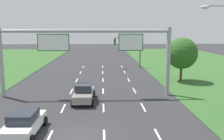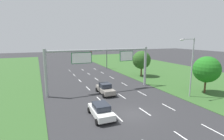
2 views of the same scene
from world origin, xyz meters
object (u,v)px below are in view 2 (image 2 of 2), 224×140
at_px(traffic_light_mast, 100,55).
at_px(roadside_tree_near, 207,69).
at_px(car_near_red, 105,89).
at_px(roadside_tree_mid, 142,60).
at_px(street_lamp, 190,63).
at_px(car_lead_silver, 101,110).
at_px(sign_gantry, 101,61).

height_order(traffic_light_mast, roadside_tree_near, roadside_tree_near).
xyz_separation_m(car_near_red, roadside_tree_mid, (12.07, 8.71, 2.88)).
relative_size(traffic_light_mast, street_lamp, 0.66).
distance_m(car_lead_silver, street_lamp, 14.54).
distance_m(car_near_red, traffic_light_mast, 22.06).
height_order(car_near_red, traffic_light_mast, traffic_light_mast).
distance_m(street_lamp, roadside_tree_near, 4.16).
distance_m(roadside_tree_near, roadside_tree_mid, 14.70).
bearing_deg(sign_gantry, roadside_tree_near, -28.55).
xyz_separation_m(roadside_tree_near, roadside_tree_mid, (-2.34, 14.51, -0.06)).
height_order(car_near_red, street_lamp, street_lamp).
height_order(traffic_light_mast, street_lamp, street_lamp).
xyz_separation_m(car_near_red, sign_gantry, (0.15, 1.97, 4.06)).
distance_m(car_near_red, street_lamp, 12.89).
bearing_deg(street_lamp, car_lead_silver, -174.94).
relative_size(sign_gantry, roadside_tree_near, 2.99).
height_order(street_lamp, roadside_tree_near, street_lamp).
bearing_deg(street_lamp, traffic_light_mast, 98.24).
bearing_deg(street_lamp, roadside_tree_mid, 83.93).
bearing_deg(car_near_red, car_lead_silver, -113.14).
bearing_deg(car_lead_silver, street_lamp, 6.83).
bearing_deg(sign_gantry, street_lamp, -38.20).
xyz_separation_m(traffic_light_mast, roadside_tree_near, (7.84, -26.63, -0.11)).
height_order(car_lead_silver, traffic_light_mast, traffic_light_mast).
bearing_deg(roadside_tree_near, car_lead_silver, -174.85).
xyz_separation_m(car_near_red, car_lead_silver, (-3.34, -7.40, -0.03)).
distance_m(sign_gantry, roadside_tree_mid, 13.75).
bearing_deg(traffic_light_mast, roadside_tree_near, -73.60).
height_order(roadside_tree_near, roadside_tree_mid, roadside_tree_near).
height_order(car_lead_silver, street_lamp, street_lamp).
height_order(car_near_red, roadside_tree_mid, roadside_tree_mid).
bearing_deg(car_lead_silver, sign_gantry, 71.31).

